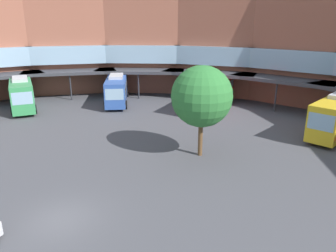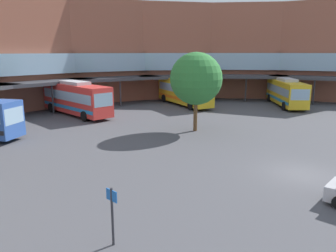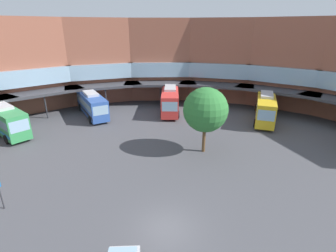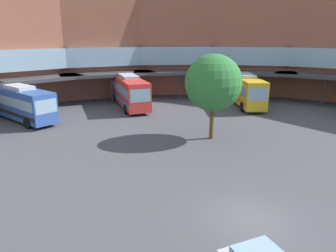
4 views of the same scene
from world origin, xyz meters
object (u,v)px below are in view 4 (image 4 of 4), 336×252
bus_0 (245,89)px  plaza_tree (213,83)px  bus_1 (129,90)px  bus_5 (21,103)px

bus_0 → plaza_tree: 15.33m
bus_1 → bus_0: bearing=74.2°
bus_0 → plaza_tree: size_ratio=1.57×
bus_5 → bus_1: bearing=72.8°
plaza_tree → bus_1: bearing=101.1°
bus_1 → plaza_tree: plaza_tree is taller
bus_1 → bus_5: bus_1 is taller
bus_1 → plaza_tree: 15.78m
bus_1 → bus_5: (-12.31, -2.19, -0.12)m
bus_1 → bus_5: size_ratio=1.15×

